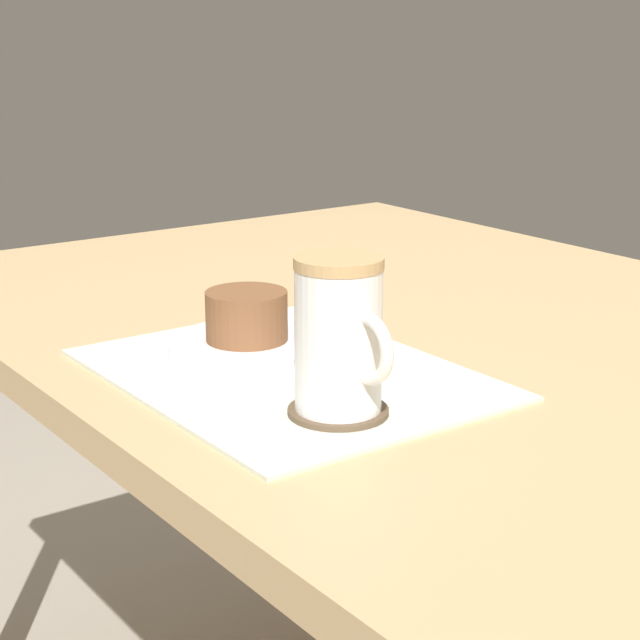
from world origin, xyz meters
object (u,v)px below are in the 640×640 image
at_px(pastry_plate, 247,345).
at_px(pastry, 247,316).
at_px(dining_table, 439,382).
at_px(coffee_mug, 340,335).

height_order(pastry_plate, pastry, pastry).
distance_m(pastry_plate, pastry, 0.03).
xyz_separation_m(dining_table, pastry, (-0.03, -0.24, 0.11)).
bearing_deg(coffee_mug, pastry, 171.09).
relative_size(pastry_plate, pastry, 1.95).
relative_size(dining_table, pastry, 16.06).
xyz_separation_m(pastry_plate, coffee_mug, (0.20, -0.03, 0.07)).
bearing_deg(pastry, dining_table, 81.75).
bearing_deg(pastry_plate, coffee_mug, -8.91).
bearing_deg(pastry_plate, pastry, 0.00).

